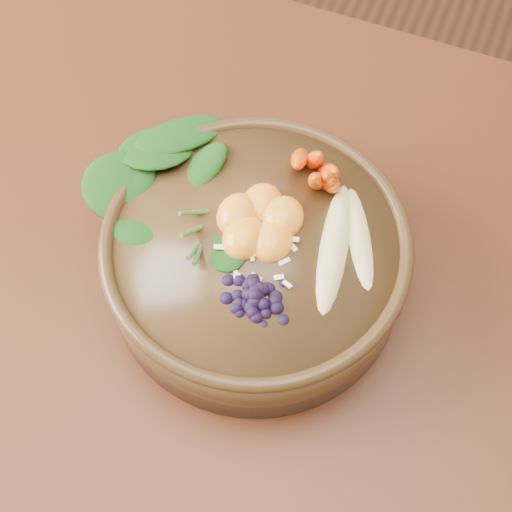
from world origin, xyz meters
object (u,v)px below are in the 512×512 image
(stoneware_bowl, at_px, (256,261))
(blueberry_pile, at_px, (254,289))
(mandarin_cluster, at_px, (260,215))
(carrot_cluster, at_px, (318,149))
(banana_halves, at_px, (348,234))
(dining_table, at_px, (208,322))
(kale_heap, at_px, (213,171))

(stoneware_bowl, relative_size, blueberry_pile, 2.16)
(mandarin_cluster, xyz_separation_m, blueberry_pile, (0.03, -0.08, 0.00))
(carrot_cluster, bearing_deg, stoneware_bowl, -123.69)
(stoneware_bowl, distance_m, banana_halves, 0.11)
(dining_table, xyz_separation_m, blueberry_pile, (0.07, -0.03, 0.20))
(dining_table, bearing_deg, stoneware_bowl, 31.05)
(mandarin_cluster, bearing_deg, carrot_cluster, 68.04)
(dining_table, relative_size, carrot_cluster, 18.78)
(stoneware_bowl, relative_size, carrot_cluster, 3.62)
(dining_table, xyz_separation_m, banana_halves, (0.13, 0.06, 0.19))
(banana_halves, bearing_deg, carrot_cluster, 113.06)
(kale_heap, xyz_separation_m, carrot_cluster, (0.09, 0.05, 0.02))
(mandarin_cluster, relative_size, blueberry_pile, 0.69)
(carrot_cluster, height_order, mandarin_cluster, carrot_cluster)
(kale_heap, distance_m, banana_halves, 0.15)
(carrot_cluster, bearing_deg, banana_halves, -66.94)
(kale_heap, height_order, blueberry_pile, kale_heap)
(dining_table, height_order, stoneware_bowl, stoneware_bowl)
(stoneware_bowl, xyz_separation_m, kale_heap, (-0.07, 0.05, 0.06))
(dining_table, distance_m, stoneware_bowl, 0.15)
(carrot_cluster, xyz_separation_m, blueberry_pile, (-0.00, -0.16, -0.02))
(stoneware_bowl, relative_size, mandarin_cluster, 3.15)
(dining_table, bearing_deg, mandarin_cluster, 46.91)
(kale_heap, xyz_separation_m, blueberry_pile, (0.09, -0.11, -0.00))
(mandarin_cluster, bearing_deg, blueberry_pile, -71.42)
(stoneware_bowl, bearing_deg, banana_halves, 20.59)
(stoneware_bowl, bearing_deg, mandarin_cluster, 101.51)
(stoneware_bowl, relative_size, kale_heap, 1.53)
(stoneware_bowl, height_order, banana_halves, banana_halves)
(mandarin_cluster, bearing_deg, kale_heap, 156.06)
(carrot_cluster, bearing_deg, kale_heap, -169.49)
(kale_heap, bearing_deg, stoneware_bowl, -35.28)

